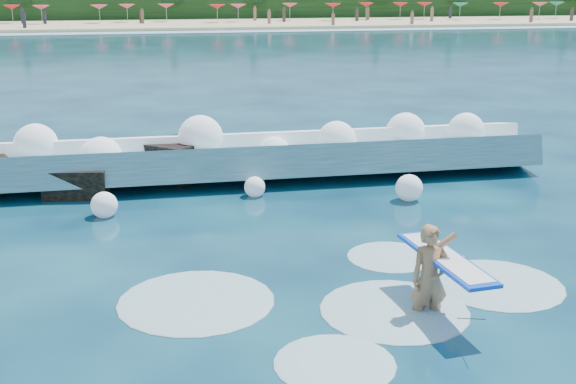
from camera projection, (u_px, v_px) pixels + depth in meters
ground at (227, 293)px, 12.81m from camera, size 200.00×200.00×0.00m
beach at (152, 25)px, 86.13m from camera, size 140.00×20.00×0.40m
wet_band at (154, 32)px, 75.83m from camera, size 140.00×5.00×0.08m
treeline at (149, 2)px, 94.89m from camera, size 140.00×4.00×5.00m
breaking_wave at (227, 160)px, 20.04m from camera, size 17.56×2.76×1.51m
rock_cluster at (65, 173)px, 19.20m from camera, size 8.09×3.03×1.23m
surfer_with_board at (433, 274)px, 11.87m from camera, size 1.02×2.99×1.84m
wave_spray at (224, 147)px, 19.87m from camera, size 14.94×4.36×1.80m
surf_foam at (364, 301)px, 12.47m from camera, size 9.18×5.63×0.14m
beach_umbrellas at (149, 6)px, 87.26m from camera, size 109.61×6.24×0.50m
beachgoers at (223, 18)px, 84.43m from camera, size 106.03×13.87×1.93m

